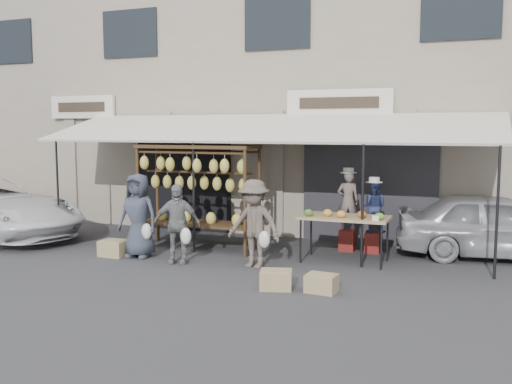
# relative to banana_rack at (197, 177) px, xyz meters

# --- Properties ---
(ground_plane) EXTENTS (90.00, 90.00, 0.00)m
(ground_plane) POSITION_rel_banana_rack_xyz_m (1.10, -1.49, -1.56)
(ground_plane) COLOR #2D2D30
(shophouse) EXTENTS (24.00, 6.15, 7.30)m
(shophouse) POSITION_rel_banana_rack_xyz_m (1.10, 5.00, 2.08)
(shophouse) COLOR gray
(shophouse) RESTS_ON ground_plane
(awning) EXTENTS (10.00, 2.35, 2.92)m
(awning) POSITION_rel_banana_rack_xyz_m (1.11, 0.78, 1.01)
(awning) COLOR beige
(awning) RESTS_ON ground_plane
(banana_rack) EXTENTS (2.60, 0.90, 2.24)m
(banana_rack) POSITION_rel_banana_rack_xyz_m (0.00, 0.00, 0.00)
(banana_rack) COLOR black
(banana_rack) RESTS_ON ground_plane
(produce_table) EXTENTS (1.70, 0.90, 1.04)m
(produce_table) POSITION_rel_banana_rack_xyz_m (3.20, -0.07, -0.70)
(produce_table) COLOR #9E8359
(produce_table) RESTS_ON ground_plane
(vendor_left) EXTENTS (0.51, 0.38, 1.25)m
(vendor_left) POSITION_rel_banana_rack_xyz_m (3.04, 1.00, -0.50)
(vendor_left) COLOR #705F59
(vendor_left) RESTS_ON stool_left
(vendor_right) EXTENTS (0.54, 0.43, 1.08)m
(vendor_right) POSITION_rel_banana_rack_xyz_m (3.58, 0.98, -0.59)
(vendor_right) COLOR navy
(vendor_right) RESTS_ON stool_right
(customer_left) EXTENTS (0.84, 0.56, 1.69)m
(customer_left) POSITION_rel_banana_rack_xyz_m (-0.74, -1.13, -0.72)
(customer_left) COLOR #363C4A
(customer_left) RESTS_ON ground_plane
(customer_mid) EXTENTS (0.97, 0.65, 1.53)m
(customer_mid) POSITION_rel_banana_rack_xyz_m (0.22, -1.29, -0.80)
(customer_mid) COLOR gray
(customer_mid) RESTS_ON ground_plane
(customer_right) EXTENTS (1.13, 0.74, 1.65)m
(customer_right) POSITION_rel_banana_rack_xyz_m (1.73, -1.05, -0.74)
(customer_right) COLOR brown
(customer_right) RESTS_ON ground_plane
(stool_left) EXTENTS (0.39, 0.39, 0.44)m
(stool_left) POSITION_rel_banana_rack_xyz_m (3.04, 1.00, -1.34)
(stool_left) COLOR maroon
(stool_left) RESTS_ON ground_plane
(stool_right) EXTENTS (0.31, 0.31, 0.43)m
(stool_right) POSITION_rel_banana_rack_xyz_m (3.58, 0.98, -1.35)
(stool_right) COLOR maroon
(stool_right) RESTS_ON ground_plane
(crate_near_a) EXTENTS (0.60, 0.51, 0.30)m
(crate_near_a) POSITION_rel_banana_rack_xyz_m (2.60, -2.29, -1.41)
(crate_near_a) COLOR tan
(crate_near_a) RESTS_ON ground_plane
(crate_near_b) EXTENTS (0.50, 0.40, 0.28)m
(crate_near_b) POSITION_rel_banana_rack_xyz_m (3.33, -2.20, -1.42)
(crate_near_b) COLOR tan
(crate_near_b) RESTS_ON ground_plane
(crate_far) EXTENTS (0.54, 0.42, 0.32)m
(crate_far) POSITION_rel_banana_rack_xyz_m (-1.26, -1.24, -1.40)
(crate_far) COLOR tan
(crate_far) RESTS_ON ground_plane
(sedan) EXTENTS (4.06, 2.06, 1.32)m
(sedan) POSITION_rel_banana_rack_xyz_m (5.96, 1.38, -0.90)
(sedan) COLOR #A2A3A8
(sedan) RESTS_ON ground_plane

